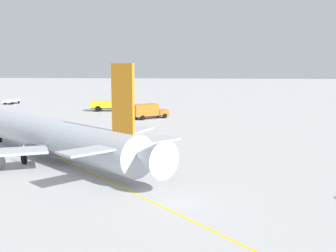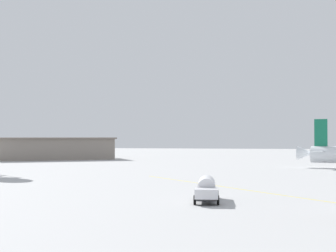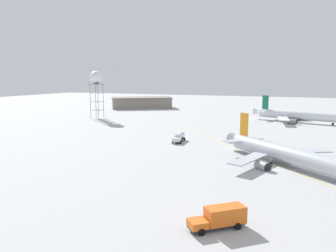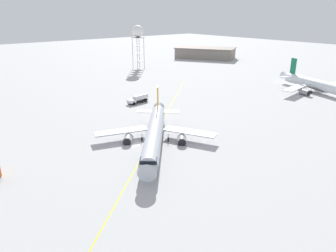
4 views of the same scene
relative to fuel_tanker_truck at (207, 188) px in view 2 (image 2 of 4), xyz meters
The scene contains 2 objects.
fuel_tanker_truck is the anchor object (origin of this frame).
terminal_shed 123.25m from the fuel_tanker_truck, 122.54° to the left, with size 46.01×38.74×7.60m.
Camera 2 is at (-24.38, -38.89, 7.75)m, focal length 54.06 mm.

